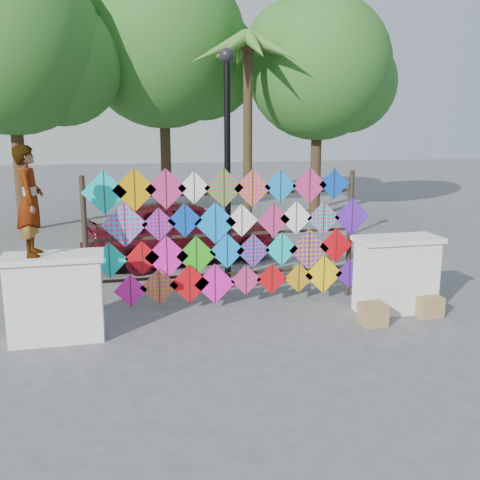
# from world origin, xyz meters

# --- Properties ---
(ground) EXTENTS (80.00, 80.00, 0.00)m
(ground) POSITION_xyz_m (0.00, 0.00, 0.00)
(ground) COLOR slate
(ground) RESTS_ON ground
(parapet_left) EXTENTS (1.40, 0.65, 1.28)m
(parapet_left) POSITION_xyz_m (-2.70, -0.20, 0.65)
(parapet_left) COLOR white
(parapet_left) RESTS_ON ground
(parapet_right) EXTENTS (1.40, 0.65, 1.28)m
(parapet_right) POSITION_xyz_m (2.70, -0.20, 0.65)
(parapet_right) COLOR white
(parapet_right) RESTS_ON ground
(kite_rack) EXTENTS (4.96, 0.24, 2.41)m
(kite_rack) POSITION_xyz_m (0.06, 0.73, 1.23)
(kite_rack) COLOR black
(kite_rack) RESTS_ON ground
(tree_west) EXTENTS (5.85, 5.20, 8.01)m
(tree_west) POSITION_xyz_m (-4.40, 9.03, 5.38)
(tree_west) COLOR #44331D
(tree_west) RESTS_ON ground
(tree_mid) EXTENTS (6.30, 5.60, 8.61)m
(tree_mid) POSITION_xyz_m (0.11, 11.03, 5.77)
(tree_mid) COLOR #44331D
(tree_mid) RESTS_ON ground
(tree_east) EXTENTS (5.40, 4.80, 7.42)m
(tree_east) POSITION_xyz_m (5.09, 9.53, 4.99)
(tree_east) COLOR #44331D
(tree_east) RESTS_ON ground
(palm_tree) EXTENTS (3.62, 3.62, 5.83)m
(palm_tree) POSITION_xyz_m (2.20, 8.00, 4.95)
(palm_tree) COLOR #44331D
(palm_tree) RESTS_ON ground
(vendor_woman) EXTENTS (0.39, 0.57, 1.53)m
(vendor_woman) POSITION_xyz_m (-2.95, -0.20, 2.05)
(vendor_woman) COLOR #99999E
(vendor_woman) RESTS_ON parapet_left
(sedan) EXTENTS (4.64, 2.63, 1.49)m
(sedan) POSITION_xyz_m (-0.36, 4.05, 0.74)
(sedan) COLOR #5C0F19
(sedan) RESTS_ON ground
(lamppost) EXTENTS (0.28, 0.28, 4.46)m
(lamppost) POSITION_xyz_m (0.30, 2.00, 2.69)
(lamppost) COLOR black
(lamppost) RESTS_ON ground
(cardboard_box_near) EXTENTS (0.39, 0.34, 0.34)m
(cardboard_box_near) POSITION_xyz_m (2.05, -0.70, 0.17)
(cardboard_box_near) COLOR #9C774B
(cardboard_box_near) RESTS_ON ground
(cardboard_box_far) EXTENTS (0.40, 0.37, 0.34)m
(cardboard_box_far) POSITION_xyz_m (3.12, -0.53, 0.17)
(cardboard_box_far) COLOR #9C774B
(cardboard_box_far) RESTS_ON ground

